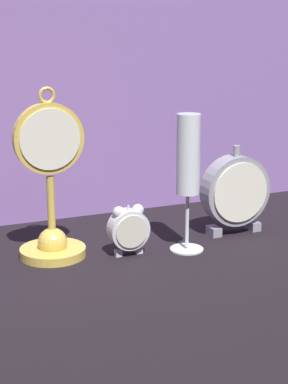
# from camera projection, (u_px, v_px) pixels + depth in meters

# --- Properties ---
(ground_plane) EXTENTS (4.00, 4.00, 0.00)m
(ground_plane) POSITION_uv_depth(u_px,v_px,m) (162.00, 261.00, 1.14)
(ground_plane) COLOR black
(fabric_backdrop_drape) EXTENTS (1.20, 0.01, 0.63)m
(fabric_backdrop_drape) POSITION_uv_depth(u_px,v_px,m) (97.00, 68.00, 1.34)
(fabric_backdrop_drape) COLOR #8460A8
(fabric_backdrop_drape) RESTS_ON ground_plane
(pocket_watch_on_stand) EXTENTS (0.12, 0.12, 0.31)m
(pocket_watch_on_stand) POSITION_uv_depth(u_px,v_px,m) (51.00, 199.00, 1.13)
(pocket_watch_on_stand) COLOR gold
(pocket_watch_on_stand) RESTS_ON ground_plane
(alarm_clock_twin_bell) EXTENTS (0.07, 0.03, 0.09)m
(alarm_clock_twin_bell) POSITION_uv_depth(u_px,v_px,m) (129.00, 228.00, 1.16)
(alarm_clock_twin_bell) COLOR silver
(alarm_clock_twin_bell) RESTS_ON ground_plane
(mantel_clock_silver) EXTENTS (0.14, 0.04, 0.18)m
(mantel_clock_silver) POSITION_uv_depth(u_px,v_px,m) (235.00, 191.00, 1.27)
(mantel_clock_silver) COLOR gray
(mantel_clock_silver) RESTS_ON ground_plane
(champagne_flute) EXTENTS (0.06, 0.06, 0.25)m
(champagne_flute) POSITION_uv_depth(u_px,v_px,m) (188.00, 165.00, 1.15)
(champagne_flute) COLOR silver
(champagne_flute) RESTS_ON ground_plane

